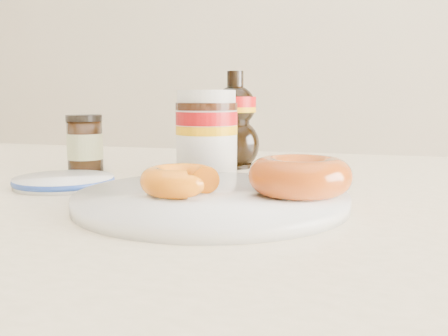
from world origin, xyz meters
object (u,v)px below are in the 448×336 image
(dining_table, at_px, (200,246))
(donut_whole, at_px, (300,176))
(plate, at_px, (211,199))
(nutella_jar, at_px, (207,131))
(dark_jar, at_px, (85,144))
(syrup_bottle, at_px, (235,120))
(donut_bitten, at_px, (180,180))
(blue_rim_saucer, at_px, (64,181))

(dining_table, xyz_separation_m, donut_whole, (0.15, -0.09, 0.12))
(plate, xyz_separation_m, nutella_jar, (-0.07, 0.19, 0.06))
(dark_jar, bearing_deg, syrup_bottle, 27.98)
(donut_bitten, height_order, donut_whole, donut_whole)
(donut_bitten, bearing_deg, plate, 6.78)
(donut_whole, bearing_deg, syrup_bottle, 117.75)
(dining_table, bearing_deg, blue_rim_saucer, -161.80)
(donut_whole, relative_size, nutella_jar, 0.87)
(dining_table, xyz_separation_m, nutella_jar, (-0.01, 0.07, 0.15))
(plate, height_order, dark_jar, dark_jar)
(dark_jar, bearing_deg, donut_whole, -24.56)
(nutella_jar, xyz_separation_m, syrup_bottle, (0.01, 0.11, 0.01))
(donut_bitten, bearing_deg, donut_whole, -7.75)
(dining_table, height_order, donut_bitten, donut_bitten)
(dark_jar, bearing_deg, donut_bitten, -40.13)
(donut_bitten, xyz_separation_m, syrup_bottle, (-0.03, 0.32, 0.05))
(blue_rim_saucer, bearing_deg, donut_whole, -6.89)
(donut_bitten, height_order, blue_rim_saucer, donut_bitten)
(donut_bitten, xyz_separation_m, nutella_jar, (-0.04, 0.20, 0.04))
(dining_table, height_order, donut_whole, donut_whole)
(plate, distance_m, donut_bitten, 0.04)
(dining_table, xyz_separation_m, dark_jar, (-0.22, 0.07, 0.13))
(dark_jar, bearing_deg, nutella_jar, 0.30)
(donut_whole, xyz_separation_m, nutella_jar, (-0.16, 0.17, 0.03))
(dining_table, height_order, dark_jar, dark_jar)
(dining_table, xyz_separation_m, plate, (0.05, -0.11, 0.09))
(dining_table, xyz_separation_m, donut_bitten, (0.02, -0.13, 0.11))
(syrup_bottle, bearing_deg, nutella_jar, -96.34)
(plate, distance_m, nutella_jar, 0.21)
(nutella_jar, bearing_deg, donut_whole, -46.19)
(syrup_bottle, bearing_deg, donut_whole, -62.25)
(dining_table, relative_size, plate, 4.71)
(donut_whole, bearing_deg, donut_bitten, -163.19)
(donut_whole, relative_size, blue_rim_saucer, 0.84)
(blue_rim_saucer, bearing_deg, syrup_bottle, 55.03)
(donut_bitten, relative_size, nutella_jar, 0.67)
(plate, xyz_separation_m, blue_rim_saucer, (-0.22, 0.06, -0.00))
(donut_whole, distance_m, syrup_bottle, 0.32)
(donut_bitten, distance_m, nutella_jar, 0.21)
(dining_table, relative_size, syrup_bottle, 8.69)
(nutella_jar, bearing_deg, dining_table, -79.11)
(syrup_bottle, relative_size, dark_jar, 1.78)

